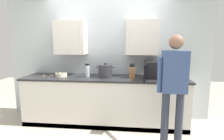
{
  "coord_description": "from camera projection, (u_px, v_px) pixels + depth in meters",
  "views": [
    {
      "loc": [
        0.49,
        -2.48,
        1.63
      ],
      "look_at": [
        0.15,
        0.85,
        1.08
      ],
      "focal_mm": 28.78,
      "sensor_mm": 36.0,
      "label": 1
    }
  ],
  "objects": [
    {
      "name": "wooden_spoon",
      "position": [
        48.0,
        75.0,
        3.61
      ],
      "size": [
        0.22,
        0.24,
        0.02
      ],
      "color": "#A37547",
      "rests_on": "counter_unit"
    },
    {
      "name": "counter_unit",
      "position": [
        105.0,
        100.0,
        3.55
      ],
      "size": [
        3.16,
        0.71,
        0.93
      ],
      "color": "beige",
      "rests_on": "ground_plane"
    },
    {
      "name": "knife_block",
      "position": [
        132.0,
        73.0,
        3.37
      ],
      "size": [
        0.11,
        0.15,
        0.29
      ],
      "color": "brown",
      "rests_on": "counter_unit"
    },
    {
      "name": "thermos_flask",
      "position": [
        87.0,
        70.0,
        3.48
      ],
      "size": [
        0.08,
        0.08,
        0.26
      ],
      "color": "#B7BABF",
      "rests_on": "counter_unit"
    },
    {
      "name": "fruit_bowl",
      "position": [
        61.0,
        75.0,
        3.52
      ],
      "size": [
        0.22,
        0.22,
        0.09
      ],
      "color": "beige",
      "rests_on": "counter_unit"
    },
    {
      "name": "microwave_oven",
      "position": [
        158.0,
        70.0,
        3.39
      ],
      "size": [
        0.59,
        0.77,
        0.32
      ],
      "color": "black",
      "rests_on": "counter_unit"
    },
    {
      "name": "back_wall_tiled",
      "position": [
        107.0,
        48.0,
        3.74
      ],
      "size": [
        4.24,
        0.44,
        2.87
      ],
      "color": "#B2BCC1",
      "rests_on": "ground_plane"
    },
    {
      "name": "person_figure",
      "position": [
        173.0,
        84.0,
        2.54
      ],
      "size": [
        0.44,
        0.64,
        1.71
      ],
      "color": "#282D3D",
      "rests_on": "ground_plane"
    },
    {
      "name": "stock_pot",
      "position": [
        105.0,
        71.0,
        3.45
      ],
      "size": [
        0.37,
        0.27,
        0.28
      ],
      "color": "#2D2D33",
      "rests_on": "counter_unit"
    }
  ]
}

